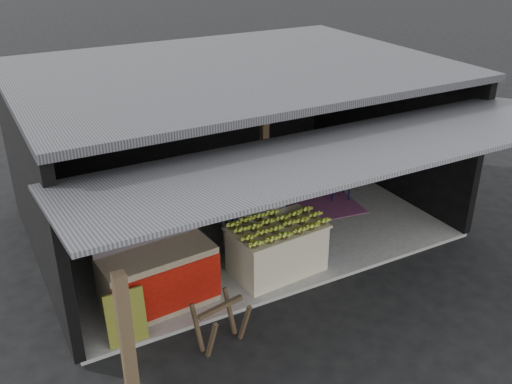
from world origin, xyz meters
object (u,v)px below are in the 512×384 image
white_crate (253,220)px  water_barrel (314,244)px  neighbor_stall (158,277)px  sawhorse (221,320)px  plastic_chair (338,172)px  banana_table (277,249)px

white_crate → water_barrel: 1.12m
neighbor_stall → water_barrel: neighbor_stall is taller
white_crate → sawhorse: bearing=-129.0°
white_crate → plastic_chair: 2.63m
banana_table → sawhorse: (-1.54, -1.14, -0.05)m
banana_table → plastic_chair: 3.10m
water_barrel → plastic_chair: bearing=44.9°
sawhorse → water_barrel: (2.32, 1.22, -0.14)m
white_crate → neighbor_stall: size_ratio=0.60×
water_barrel → plastic_chair: 2.47m
plastic_chair → sawhorse: bearing=-124.1°
white_crate → plastic_chair: bearing=19.7°
neighbor_stall → sawhorse: (0.44, -1.17, -0.14)m
white_crate → water_barrel: white_crate is taller
sawhorse → plastic_chair: size_ratio=0.79×
white_crate → water_barrel: bearing=-48.6°
banana_table → white_crate: 0.89m
white_crate → water_barrel: (0.73, -0.81, -0.28)m
white_crate → neighbor_stall: (-2.04, -0.85, 0.00)m
water_barrel → plastic_chair: (1.74, 1.73, 0.30)m
white_crate → sawhorse: (-1.59, -2.02, -0.14)m
sawhorse → water_barrel: sawhorse is taller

